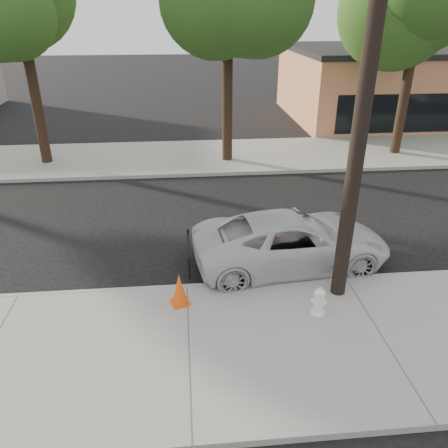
{
  "coord_description": "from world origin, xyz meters",
  "views": [
    {
      "loc": [
        0.06,
        -11.07,
        6.26
      ],
      "look_at": [
        1.07,
        -0.51,
        1.0
      ],
      "focal_mm": 35.0,
      "sensor_mm": 36.0,
      "label": 1
    }
  ],
  "objects": [
    {
      "name": "utility_pole",
      "position": [
        3.6,
        -2.7,
        4.7
      ],
      "size": [
        1.4,
        0.34,
        9.0
      ],
      "color": "black",
      "rests_on": "near_sidewalk"
    },
    {
      "name": "police_cruiser",
      "position": [
        2.81,
        -1.11,
        0.72
      ],
      "size": [
        5.42,
        2.92,
        1.45
      ],
      "primitive_type": "imported",
      "rotation": [
        0.0,
        0.0,
        1.67
      ],
      "color": "silver",
      "rests_on": "ground"
    },
    {
      "name": "ground",
      "position": [
        0.0,
        0.0,
        0.0
      ],
      "size": [
        120.0,
        120.0,
        0.0
      ],
      "primitive_type": "plane",
      "color": "black",
      "rests_on": "ground"
    },
    {
      "name": "far_sidewalk",
      "position": [
        0.0,
        8.5,
        0.07
      ],
      "size": [
        90.0,
        5.0,
        0.15
      ],
      "primitive_type": "cube",
      "color": "gray",
      "rests_on": "ground"
    },
    {
      "name": "tree_b",
      "position": [
        -5.81,
        8.06,
        6.15
      ],
      "size": [
        4.34,
        4.2,
        8.45
      ],
      "color": "black",
      "rests_on": "far_sidewalk"
    },
    {
      "name": "traffic_cone",
      "position": [
        -0.17,
        -2.8,
        0.53
      ],
      "size": [
        0.5,
        0.5,
        0.78
      ],
      "rotation": [
        0.0,
        0.0,
        0.3
      ],
      "color": "#FF520D",
      "rests_on": "near_sidewalk"
    },
    {
      "name": "tree_d",
      "position": [
        10.2,
        7.95,
        6.37
      ],
      "size": [
        4.5,
        4.35,
        8.75
      ],
      "color": "black",
      "rests_on": "far_sidewalk"
    },
    {
      "name": "fire_hydrant",
      "position": [
        2.88,
        -3.48,
        0.46
      ],
      "size": [
        0.35,
        0.31,
        0.65
      ],
      "rotation": [
        0.0,
        0.0,
        -0.36
      ],
      "color": "white",
      "rests_on": "near_sidewalk"
    },
    {
      "name": "building_main",
      "position": [
        16.0,
        16.0,
        2.0
      ],
      "size": [
        18.0,
        10.0,
        4.0
      ],
      "primitive_type": "cube",
      "color": "tan",
      "rests_on": "ground"
    },
    {
      "name": "curb_near",
      "position": [
        0.0,
        -2.1,
        0.07
      ],
      "size": [
        90.0,
        0.12,
        0.16
      ],
      "primitive_type": "cube",
      "color": "#9E9B93",
      "rests_on": "ground"
    },
    {
      "name": "near_sidewalk",
      "position": [
        0.0,
        -4.3,
        0.07
      ],
      "size": [
        90.0,
        4.4,
        0.15
      ],
      "primitive_type": "cube",
      "color": "gray",
      "rests_on": "ground"
    }
  ]
}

